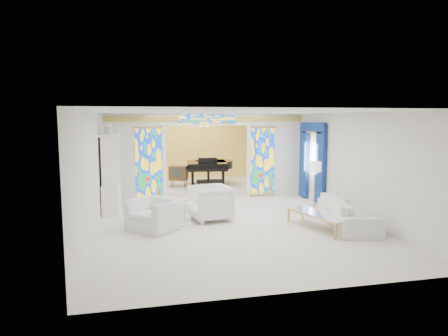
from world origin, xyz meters
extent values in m
plane|color=white|center=(0.00, 0.00, 0.00)|extent=(12.00, 12.00, 0.00)
cube|color=white|center=(0.00, 0.00, 3.00)|extent=(7.00, 12.00, 0.02)
cube|color=white|center=(0.00, 6.00, 1.50)|extent=(7.00, 0.02, 3.00)
cube|color=white|center=(0.00, -6.00, 1.50)|extent=(7.00, 0.02, 3.00)
cube|color=white|center=(-3.50, 0.00, 1.50)|extent=(0.02, 12.00, 3.00)
cube|color=white|center=(3.50, 0.00, 1.50)|extent=(0.02, 12.00, 3.00)
cube|color=white|center=(-2.50, 2.00, 1.50)|extent=(2.00, 0.18, 3.00)
cube|color=white|center=(2.50, 2.00, 1.50)|extent=(2.00, 0.18, 3.00)
cube|color=white|center=(0.00, 2.00, 2.80)|extent=(3.00, 0.18, 0.40)
cube|color=white|center=(-1.50, 1.90, 1.30)|extent=(0.12, 0.06, 2.60)
cube|color=white|center=(1.50, 1.90, 1.30)|extent=(0.12, 0.06, 2.60)
cube|color=white|center=(0.00, 1.90, 2.65)|extent=(3.24, 0.06, 0.12)
cube|color=gold|center=(0.00, 1.90, 2.82)|extent=(7.00, 0.05, 0.18)
cube|color=gold|center=(-2.03, 1.89, 1.30)|extent=(0.90, 0.04, 2.40)
cube|color=gold|center=(2.03, 1.89, 1.30)|extent=(0.90, 0.04, 2.40)
cube|color=gold|center=(0.00, 1.89, 2.82)|extent=(2.00, 0.04, 0.34)
cube|color=white|center=(0.00, 4.10, 0.09)|extent=(6.80, 3.80, 0.18)
cube|color=#FAC757|center=(0.00, 5.88, 1.50)|extent=(6.70, 0.10, 2.90)
cylinder|color=#BE9142|center=(0.20, 4.00, 2.55)|extent=(0.48, 0.48, 0.30)
cube|color=navy|center=(3.40, 0.05, 1.35)|extent=(0.12, 0.55, 2.60)
cube|color=navy|center=(3.40, 1.35, 1.35)|extent=(0.12, 0.55, 2.60)
cube|color=navy|center=(3.40, 0.70, 2.55)|extent=(0.14, 1.70, 0.30)
cube|color=#DFAF4F|center=(3.40, 0.70, 2.38)|extent=(0.12, 1.50, 0.06)
cube|color=white|center=(-3.22, 0.60, 0.45)|extent=(0.50, 1.40, 0.90)
cube|color=white|center=(-3.22, 0.60, 1.60)|extent=(0.44, 1.30, 1.40)
cube|color=white|center=(-2.99, 0.60, 1.60)|extent=(0.01, 1.20, 1.30)
cube|color=white|center=(-3.22, 0.60, 2.34)|extent=(0.56, 1.46, 0.08)
cylinder|color=white|center=(-3.22, 0.25, 2.46)|extent=(0.22, 0.22, 0.16)
sphere|color=white|center=(-3.22, 0.25, 2.62)|extent=(0.20, 0.20, 0.20)
imported|color=white|center=(-2.04, -1.73, 0.39)|extent=(1.60, 1.60, 0.78)
imported|color=white|center=(-0.48, -1.08, 0.49)|extent=(1.24, 1.22, 0.98)
imported|color=white|center=(2.95, -2.51, 0.37)|extent=(1.50, 2.69, 0.74)
cylinder|color=white|center=(-1.23, -1.47, 0.60)|extent=(0.65, 0.65, 0.04)
cylinder|color=white|center=(-1.23, -1.47, 0.30)|extent=(0.11, 0.11, 0.58)
cylinder|color=white|center=(-1.23, -1.47, 0.02)|extent=(0.43, 0.43, 0.03)
imported|color=white|center=(-1.23, -1.47, 0.72)|extent=(0.22, 0.22, 0.19)
cube|color=white|center=(2.05, -2.61, 0.41)|extent=(1.05, 1.97, 0.04)
cube|color=#BE9142|center=(2.05, -2.61, 0.39)|extent=(1.08, 2.01, 0.03)
cube|color=#BE9142|center=(2.05, -3.54, 0.19)|extent=(0.05, 0.05, 0.39)
cube|color=#BE9142|center=(2.53, -3.41, 0.19)|extent=(0.05, 0.05, 0.39)
cube|color=#BE9142|center=(1.57, -1.81, 0.19)|extent=(0.05, 0.05, 0.39)
cube|color=#BE9142|center=(2.05, -1.68, 0.19)|extent=(0.05, 0.05, 0.39)
cylinder|color=#BE9142|center=(2.80, -0.78, 0.01)|extent=(0.27, 0.27, 0.03)
cylinder|color=#BE9142|center=(2.80, -0.78, 0.70)|extent=(0.03, 0.03, 1.41)
cylinder|color=white|center=(2.80, -0.78, 1.39)|extent=(0.39, 0.39, 0.30)
cube|color=black|center=(0.28, 3.64, 0.98)|extent=(1.71, 1.81, 0.30)
cylinder|color=black|center=(0.64, 3.97, 0.98)|extent=(1.69, 1.69, 0.30)
cube|color=black|center=(0.17, 2.70, 0.94)|extent=(1.46, 0.48, 0.11)
cube|color=silver|center=(0.16, 2.61, 0.96)|extent=(1.33, 0.26, 0.03)
cube|color=black|center=(0.21, 3.06, 1.22)|extent=(0.74, 0.12, 0.26)
cube|color=black|center=(0.10, 2.07, 0.60)|extent=(0.99, 0.48, 0.08)
cylinder|color=black|center=(-0.38, 2.97, 0.51)|extent=(0.12, 0.12, 0.66)
cylinder|color=black|center=(0.77, 2.84, 0.51)|extent=(0.12, 0.12, 0.66)
cylinder|color=black|center=(0.46, 4.26, 0.51)|extent=(0.12, 0.12, 0.66)
cube|color=brown|center=(-0.84, 3.69, 0.71)|extent=(0.81, 0.67, 0.56)
cube|color=#333836|center=(-0.91, 3.47, 0.74)|extent=(0.43, 0.17, 0.36)
cone|color=brown|center=(-1.14, 3.62, 0.30)|extent=(0.05, 0.05, 0.25)
cone|color=brown|center=(-0.64, 3.44, 0.30)|extent=(0.05, 0.05, 0.25)
cone|color=brown|center=(-1.04, 3.94, 0.30)|extent=(0.05, 0.05, 0.25)
cone|color=brown|center=(-0.53, 3.76, 0.30)|extent=(0.05, 0.05, 0.25)
camera|label=1|loc=(-2.48, -11.83, 2.83)|focal=32.00mm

